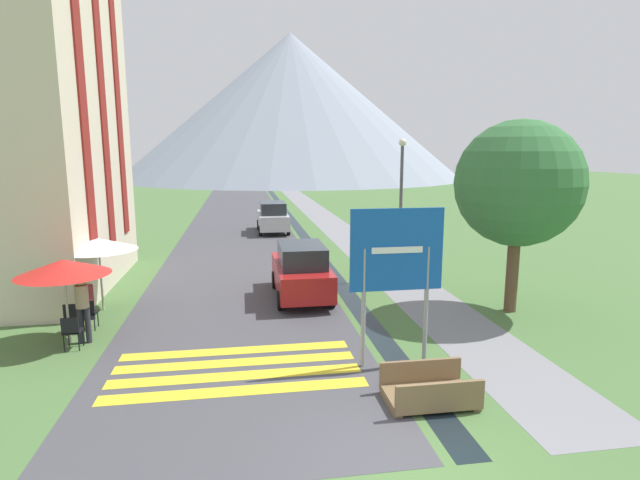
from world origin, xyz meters
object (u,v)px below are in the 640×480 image
at_px(parked_car_near, 301,271).
at_px(cafe_chair_nearest, 72,330).
at_px(road_sign, 396,262).
at_px(person_seated_far, 88,297).
at_px(person_standing_terrace, 82,305).
at_px(cafe_umbrella_front_red, 63,267).
at_px(cafe_chair_near_left, 73,315).
at_px(footbridge, 429,391).
at_px(cafe_umbrella_middle_white, 98,244).
at_px(tree_by_path, 518,184).
at_px(cafe_chair_near_right, 88,312).
at_px(hotel_building, 23,92).
at_px(streetlamp, 401,198).
at_px(parked_car_far, 273,217).

relative_size(parked_car_near, cafe_chair_nearest, 4.75).
distance_m(road_sign, person_seated_far, 9.08).
bearing_deg(person_standing_terrace, cafe_umbrella_front_red, 174.93).
distance_m(cafe_chair_near_left, person_standing_terrace, 0.99).
bearing_deg(person_standing_terrace, road_sign, -18.73).
distance_m(road_sign, cafe_umbrella_front_red, 8.15).
bearing_deg(person_seated_far, parked_car_near, 10.93).
height_order(footbridge, cafe_umbrella_middle_white, cafe_umbrella_middle_white).
bearing_deg(cafe_chair_nearest, footbridge, -26.98).
distance_m(road_sign, cafe_chair_near_left, 8.67).
xyz_separation_m(parked_car_near, tree_by_path, (6.11, -2.40, 2.95)).
distance_m(parked_car_near, cafe_chair_near_right, 6.46).
relative_size(hotel_building, cafe_chair_nearest, 14.84).
bearing_deg(cafe_chair_near_left, cafe_chair_nearest, -94.10).
bearing_deg(streetlamp, hotel_building, 176.21).
xyz_separation_m(person_standing_terrace, person_seated_far, (-0.42, 1.87, -0.32)).
bearing_deg(road_sign, cafe_chair_near_left, 157.76).
relative_size(cafe_chair_nearest, cafe_chair_near_right, 1.00).
bearing_deg(parked_car_far, footbridge, -85.50).
distance_m(road_sign, parked_car_near, 5.96).
bearing_deg(cafe_chair_nearest, person_standing_terrace, 69.87).
bearing_deg(parked_car_far, road_sign, -85.53).
distance_m(hotel_building, road_sign, 14.01).
distance_m(person_seated_far, tree_by_path, 12.90).
bearing_deg(cafe_chair_nearest, parked_car_near, 29.87).
relative_size(parked_car_far, cafe_chair_near_right, 4.78).
bearing_deg(cafe_umbrella_middle_white, streetlamp, 12.13).
distance_m(parked_car_far, cafe_chair_near_right, 16.92).
relative_size(cafe_umbrella_middle_white, tree_by_path, 0.40).
bearing_deg(cafe_umbrella_middle_white, cafe_chair_near_left, -96.26).
relative_size(hotel_building, person_standing_terrace, 7.32).
relative_size(footbridge, person_seated_far, 1.38).
relative_size(road_sign, parked_car_far, 0.88).
bearing_deg(cafe_umbrella_middle_white, footbridge, -42.09).
xyz_separation_m(parked_car_far, cafe_chair_near_left, (-6.33, -16.07, -0.40)).
relative_size(person_standing_terrace, person_seated_far, 1.40).
bearing_deg(cafe_chair_near_left, person_seated_far, 67.41).
height_order(road_sign, person_standing_terrace, road_sign).
distance_m(hotel_building, streetlamp, 13.48).
bearing_deg(footbridge, streetlamp, 75.66).
bearing_deg(cafe_chair_nearest, streetlamp, 27.73).
bearing_deg(parked_car_near, cafe_umbrella_front_red, -154.05).
relative_size(hotel_building, road_sign, 3.51).
distance_m(hotel_building, parked_car_far, 15.35).
xyz_separation_m(cafe_chair_near_left, person_seated_far, (0.06, 1.16, 0.17)).
bearing_deg(cafe_chair_near_right, streetlamp, 46.00).
relative_size(cafe_chair_near_right, cafe_umbrella_front_red, 0.38).
bearing_deg(parked_car_far, cafe_chair_near_right, -110.89).
bearing_deg(cafe_chair_near_right, road_sign, -0.10).
bearing_deg(hotel_building, road_sign, -38.34).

